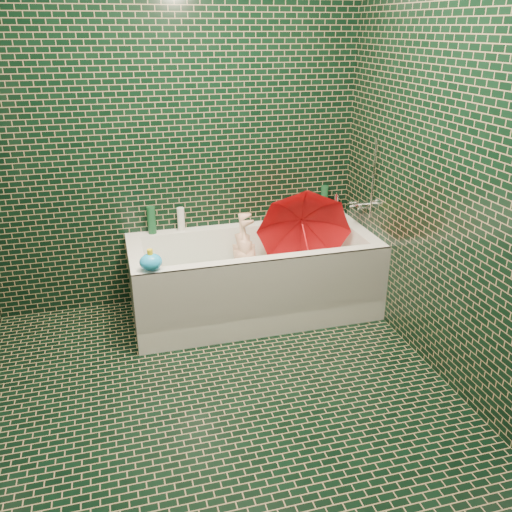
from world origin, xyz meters
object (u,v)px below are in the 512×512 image
object	(u,v)px
child	(248,271)
rubber_duck	(308,213)
bathtub	(254,285)
umbrella	(306,240)
bath_toy	(151,262)

from	to	relation	value
child	rubber_duck	xyz separation A→B (m)	(0.56, 0.30, 0.29)
rubber_duck	bathtub	bearing A→B (deg)	-124.35
child	umbrella	bearing A→B (deg)	93.37
child	bathtub	bearing A→B (deg)	60.59
child	rubber_duck	world-z (taller)	rubber_duck
child	umbrella	world-z (taller)	umbrella
umbrella	rubber_duck	bearing A→B (deg)	85.36
umbrella	bath_toy	size ratio (longest dim) A/B	4.22
child	rubber_duck	distance (m)	0.70
bathtub	umbrella	xyz separation A→B (m)	(0.37, -0.03, 0.32)
rubber_duck	umbrella	bearing A→B (deg)	-90.26
umbrella	bath_toy	bearing A→B (deg)	-147.81
bathtub	bath_toy	xyz separation A→B (m)	(-0.73, -0.30, 0.40)
rubber_duck	bath_toy	distance (m)	1.40
bath_toy	umbrella	bearing A→B (deg)	5.83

